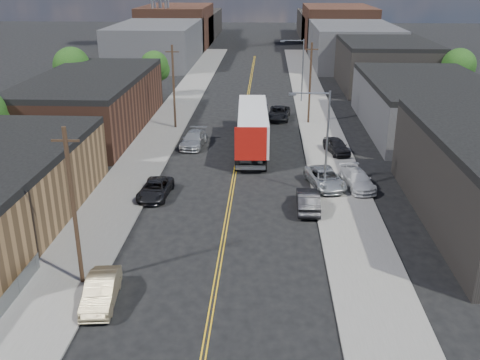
# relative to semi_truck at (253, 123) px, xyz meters

# --- Properties ---
(ground) EXTENTS (260.00, 260.00, 0.00)m
(ground) POSITION_rel_semi_truck_xyz_m (-1.50, 21.75, -2.62)
(ground) COLOR black
(ground) RESTS_ON ground
(centerline) EXTENTS (0.32, 120.00, 0.01)m
(centerline) POSITION_rel_semi_truck_xyz_m (-1.50, 6.75, -2.61)
(centerline) COLOR gold
(centerline) RESTS_ON ground
(sidewalk_left) EXTENTS (5.00, 140.00, 0.15)m
(sidewalk_left) POSITION_rel_semi_truck_xyz_m (-11.00, 6.75, -2.54)
(sidewalk_left) COLOR slate
(sidewalk_left) RESTS_ON ground
(sidewalk_right) EXTENTS (5.00, 140.00, 0.15)m
(sidewalk_right) POSITION_rel_semi_truck_xyz_m (8.00, 6.75, -2.54)
(sidewalk_right) COLOR slate
(sidewalk_right) RESTS_ON ground
(warehouse_brown) EXTENTS (12.00, 26.00, 6.60)m
(warehouse_brown) POSITION_rel_semi_truck_xyz_m (-19.50, 5.75, 0.68)
(warehouse_brown) COLOR #43261B
(warehouse_brown) RESTS_ON ground
(industrial_right_b) EXTENTS (14.00, 24.00, 6.10)m
(industrial_right_b) POSITION_rel_semi_truck_xyz_m (20.50, 7.75, 0.43)
(industrial_right_b) COLOR #333336
(industrial_right_b) RESTS_ON ground
(industrial_right_c) EXTENTS (14.00, 22.00, 7.60)m
(industrial_right_c) POSITION_rel_semi_truck_xyz_m (20.50, 33.75, 1.18)
(industrial_right_c) COLOR black
(industrial_right_c) RESTS_ON ground
(skyline_left_a) EXTENTS (16.00, 30.00, 8.00)m
(skyline_left_a) POSITION_rel_semi_truck_xyz_m (-21.50, 56.75, 1.38)
(skyline_left_a) COLOR #333336
(skyline_left_a) RESTS_ON ground
(skyline_right_a) EXTENTS (16.00, 30.00, 8.00)m
(skyline_right_a) POSITION_rel_semi_truck_xyz_m (18.50, 56.75, 1.38)
(skyline_right_a) COLOR #333336
(skyline_right_a) RESTS_ON ground
(skyline_left_b) EXTENTS (16.00, 26.00, 10.00)m
(skyline_left_b) POSITION_rel_semi_truck_xyz_m (-21.50, 81.75, 2.38)
(skyline_left_b) COLOR #43261B
(skyline_left_b) RESTS_ON ground
(skyline_right_b) EXTENTS (16.00, 26.00, 10.00)m
(skyline_right_b) POSITION_rel_semi_truck_xyz_m (18.50, 81.75, 2.38)
(skyline_right_b) COLOR #43261B
(skyline_right_b) RESTS_ON ground
(skyline_left_c) EXTENTS (16.00, 40.00, 7.00)m
(skyline_left_c) POSITION_rel_semi_truck_xyz_m (-21.50, 101.75, 0.88)
(skyline_left_c) COLOR black
(skyline_left_c) RESTS_ON ground
(skyline_right_c) EXTENTS (16.00, 40.00, 7.00)m
(skyline_right_c) POSITION_rel_semi_truck_xyz_m (18.50, 101.75, 0.88)
(skyline_right_c) COLOR black
(skyline_right_c) RESTS_ON ground
(streetlight_near) EXTENTS (3.39, 0.25, 9.00)m
(streetlight_near) POSITION_rel_semi_truck_xyz_m (6.10, -13.25, 2.71)
(streetlight_near) COLOR gray
(streetlight_near) RESTS_ON ground
(streetlight_far) EXTENTS (3.39, 0.25, 9.00)m
(streetlight_far) POSITION_rel_semi_truck_xyz_m (6.10, 21.75, 2.71)
(streetlight_far) COLOR gray
(streetlight_far) RESTS_ON ground
(utility_pole_left_near) EXTENTS (1.60, 0.26, 10.00)m
(utility_pole_left_near) POSITION_rel_semi_truck_xyz_m (-9.70, -28.25, 2.52)
(utility_pole_left_near) COLOR black
(utility_pole_left_near) RESTS_ON ground
(utility_pole_left_far) EXTENTS (1.60, 0.26, 10.00)m
(utility_pole_left_far) POSITION_rel_semi_truck_xyz_m (-9.70, 6.75, 2.52)
(utility_pole_left_far) COLOR black
(utility_pole_left_far) RESTS_ON ground
(utility_pole_right) EXTENTS (1.60, 0.26, 10.00)m
(utility_pole_right) POSITION_rel_semi_truck_xyz_m (6.70, 9.75, 2.52)
(utility_pole_right) COLOR black
(utility_pole_right) RESTS_ON ground
(tree_left_mid) EXTENTS (5.10, 5.04, 8.37)m
(tree_left_mid) POSITION_rel_semi_truck_xyz_m (-25.44, 16.75, 2.87)
(tree_left_mid) COLOR black
(tree_left_mid) RESTS_ON ground
(tree_left_far) EXTENTS (4.35, 4.20, 6.97)m
(tree_left_far) POSITION_rel_semi_truck_xyz_m (-15.44, 23.75, 1.95)
(tree_left_far) COLOR black
(tree_left_far) RESTS_ON ground
(tree_right_far) EXTENTS (4.85, 4.76, 7.91)m
(tree_right_far) POSITION_rel_semi_truck_xyz_m (28.56, 21.75, 2.56)
(tree_right_far) COLOR black
(tree_right_far) RESTS_ON ground
(semi_truck) EXTENTS (3.50, 17.59, 4.59)m
(semi_truck) POSITION_rel_semi_truck_xyz_m (0.00, 0.00, 0.00)
(semi_truck) COLOR silver
(semi_truck) RESTS_ON ground
(car_left_b) EXTENTS (2.15, 4.93, 1.58)m
(car_left_b) POSITION_rel_semi_truck_xyz_m (-7.90, -30.25, -1.83)
(car_left_b) COLOR #8B7B5B
(car_left_b) RESTS_ON ground
(car_left_c) EXTENTS (2.64, 5.20, 1.41)m
(car_left_c) POSITION_rel_semi_truck_xyz_m (-7.90, -14.59, -1.91)
(car_left_c) COLOR black
(car_left_c) RESTS_ON ground
(car_left_d) EXTENTS (2.77, 5.78, 1.62)m
(car_left_d) POSITION_rel_semi_truck_xyz_m (-6.50, -0.40, -1.80)
(car_left_d) COLOR #A0A3A5
(car_left_d) RESTS_ON ground
(car_right_oncoming) EXTENTS (1.78, 5.01, 1.65)m
(car_right_oncoming) POSITION_rel_semi_truck_xyz_m (4.88, -16.57, -1.79)
(car_right_oncoming) COLOR black
(car_right_oncoming) RESTS_ON ground
(car_right_lot_a) EXTENTS (3.75, 6.04, 1.56)m
(car_right_lot_a) POSITION_rel_semi_truck_xyz_m (6.70, -11.82, -1.69)
(car_right_lot_a) COLOR #AFB2B4
(car_right_lot_a) RESTS_ON sidewalk_right
(car_right_lot_b) EXTENTS (3.05, 5.52, 1.51)m
(car_right_lot_b) POSITION_rel_semi_truck_xyz_m (9.50, -11.97, -1.71)
(car_right_lot_b) COLOR silver
(car_right_lot_b) RESTS_ON sidewalk_right
(car_right_lot_c) EXTENTS (2.89, 4.83, 1.54)m
(car_right_lot_c) POSITION_rel_semi_truck_xyz_m (8.81, -2.34, -1.70)
(car_right_lot_c) COLOR black
(car_right_lot_c) RESTS_ON sidewalk_right
(car_ahead_truck) EXTENTS (3.28, 6.01, 1.60)m
(car_ahead_truck) POSITION_rel_semi_truck_xyz_m (3.00, 11.65, -1.82)
(car_ahead_truck) COLOR black
(car_ahead_truck) RESTS_ON ground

